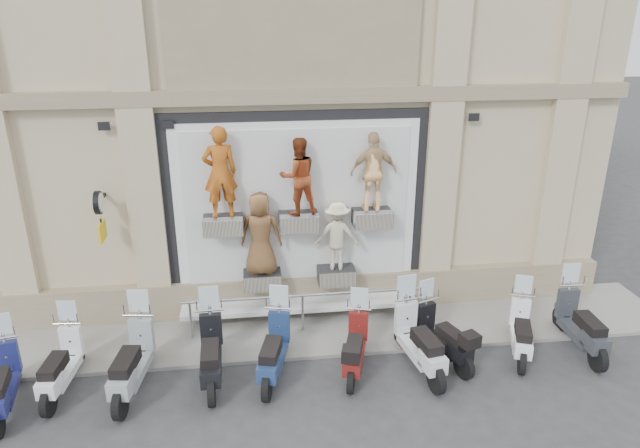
{
  "coord_description": "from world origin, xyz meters",
  "views": [
    {
      "loc": [
        -0.99,
        -8.44,
        6.5
      ],
      "look_at": [
        0.35,
        1.9,
        2.51
      ],
      "focal_mm": 32.0,
      "sensor_mm": 36.0,
      "label": 1
    }
  ],
  "objects_px": {
    "clock_sign_bracket": "(99,210)",
    "scooter_j": "(583,314)",
    "scooter_c": "(131,350)",
    "scooter_e": "(274,339)",
    "scooter_h": "(443,327)",
    "guard_rail": "(303,314)",
    "scooter_f": "(355,337)",
    "scooter_a": "(0,371)",
    "scooter_g": "(420,331)",
    "scooter_i": "(522,322)",
    "scooter_b": "(59,355)",
    "scooter_d": "(210,342)"
  },
  "relations": [
    {
      "from": "scooter_d",
      "to": "scooter_c",
      "type": "bearing_deg",
      "value": -176.31
    },
    {
      "from": "scooter_f",
      "to": "scooter_a",
      "type": "bearing_deg",
      "value": -160.24
    },
    {
      "from": "scooter_e",
      "to": "scooter_g",
      "type": "xyz_separation_m",
      "value": [
        2.72,
        -0.13,
        0.05
      ]
    },
    {
      "from": "scooter_f",
      "to": "scooter_e",
      "type": "bearing_deg",
      "value": -164.57
    },
    {
      "from": "scooter_b",
      "to": "scooter_d",
      "type": "xyz_separation_m",
      "value": [
        2.63,
        -0.03,
        0.06
      ]
    },
    {
      "from": "scooter_c",
      "to": "scooter_e",
      "type": "distance_m",
      "value": 2.52
    },
    {
      "from": "scooter_g",
      "to": "scooter_e",
      "type": "bearing_deg",
      "value": 168.37
    },
    {
      "from": "scooter_e",
      "to": "scooter_f",
      "type": "bearing_deg",
      "value": 12.39
    },
    {
      "from": "scooter_e",
      "to": "scooter_h",
      "type": "distance_m",
      "value": 3.27
    },
    {
      "from": "scooter_f",
      "to": "scooter_g",
      "type": "relative_size",
      "value": 0.88
    },
    {
      "from": "scooter_b",
      "to": "scooter_j",
      "type": "distance_m",
      "value": 9.9
    },
    {
      "from": "clock_sign_bracket",
      "to": "scooter_j",
      "type": "relative_size",
      "value": 0.51
    },
    {
      "from": "guard_rail",
      "to": "scooter_h",
      "type": "height_order",
      "value": "scooter_h"
    },
    {
      "from": "scooter_e",
      "to": "scooter_f",
      "type": "height_order",
      "value": "scooter_e"
    },
    {
      "from": "scooter_g",
      "to": "scooter_h",
      "type": "xyz_separation_m",
      "value": [
        0.54,
        0.23,
        -0.09
      ]
    },
    {
      "from": "scooter_c",
      "to": "scooter_d",
      "type": "relative_size",
      "value": 1.04
    },
    {
      "from": "scooter_e",
      "to": "scooter_i",
      "type": "distance_m",
      "value": 4.86
    },
    {
      "from": "scooter_j",
      "to": "scooter_c",
      "type": "bearing_deg",
      "value": -176.42
    },
    {
      "from": "scooter_b",
      "to": "scooter_i",
      "type": "distance_m",
      "value": 8.65
    },
    {
      "from": "scooter_d",
      "to": "scooter_f",
      "type": "relative_size",
      "value": 1.1
    },
    {
      "from": "scooter_b",
      "to": "scooter_g",
      "type": "bearing_deg",
      "value": 3.75
    },
    {
      "from": "clock_sign_bracket",
      "to": "scooter_j",
      "type": "xyz_separation_m",
      "value": [
        9.34,
        -1.78,
        -2.0
      ]
    },
    {
      "from": "scooter_c",
      "to": "scooter_f",
      "type": "xyz_separation_m",
      "value": [
        4.04,
        0.06,
        -0.11
      ]
    },
    {
      "from": "scooter_g",
      "to": "scooter_i",
      "type": "xyz_separation_m",
      "value": [
        2.14,
        0.21,
        -0.1
      ]
    },
    {
      "from": "scooter_c",
      "to": "scooter_d",
      "type": "bearing_deg",
      "value": 13.12
    },
    {
      "from": "scooter_b",
      "to": "scooter_a",
      "type": "bearing_deg",
      "value": -148.28
    },
    {
      "from": "guard_rail",
      "to": "scooter_i",
      "type": "bearing_deg",
      "value": -17.55
    },
    {
      "from": "clock_sign_bracket",
      "to": "scooter_b",
      "type": "distance_m",
      "value": 2.8
    },
    {
      "from": "scooter_j",
      "to": "scooter_h",
      "type": "bearing_deg",
      "value": -177.89
    },
    {
      "from": "scooter_a",
      "to": "scooter_h",
      "type": "relative_size",
      "value": 1.03
    },
    {
      "from": "scooter_c",
      "to": "scooter_j",
      "type": "bearing_deg",
      "value": 9.17
    },
    {
      "from": "scooter_b",
      "to": "scooter_e",
      "type": "distance_m",
      "value": 3.78
    },
    {
      "from": "guard_rail",
      "to": "scooter_a",
      "type": "distance_m",
      "value": 5.59
    },
    {
      "from": "guard_rail",
      "to": "scooter_e",
      "type": "xyz_separation_m",
      "value": [
        -0.67,
        -1.41,
        0.32
      ]
    },
    {
      "from": "scooter_f",
      "to": "scooter_i",
      "type": "relative_size",
      "value": 1.0
    },
    {
      "from": "clock_sign_bracket",
      "to": "scooter_j",
      "type": "distance_m",
      "value": 9.72
    },
    {
      "from": "scooter_a",
      "to": "scooter_d",
      "type": "height_order",
      "value": "scooter_d"
    },
    {
      "from": "guard_rail",
      "to": "scooter_d",
      "type": "height_order",
      "value": "scooter_d"
    },
    {
      "from": "scooter_f",
      "to": "scooter_b",
      "type": "bearing_deg",
      "value": -164.22
    },
    {
      "from": "scooter_h",
      "to": "scooter_e",
      "type": "bearing_deg",
      "value": 162.36
    },
    {
      "from": "guard_rail",
      "to": "scooter_c",
      "type": "bearing_deg",
      "value": -154.7
    },
    {
      "from": "scooter_b",
      "to": "scooter_d",
      "type": "height_order",
      "value": "scooter_d"
    },
    {
      "from": "scooter_d",
      "to": "scooter_i",
      "type": "distance_m",
      "value": 6.01
    },
    {
      "from": "clock_sign_bracket",
      "to": "guard_rail",
      "type": "bearing_deg",
      "value": -6.84
    },
    {
      "from": "clock_sign_bracket",
      "to": "scooter_f",
      "type": "bearing_deg",
      "value": -21.96
    },
    {
      "from": "clock_sign_bracket",
      "to": "scooter_i",
      "type": "bearing_deg",
      "value": -12.5
    },
    {
      "from": "scooter_i",
      "to": "scooter_g",
      "type": "bearing_deg",
      "value": -152.87
    },
    {
      "from": "clock_sign_bracket",
      "to": "scooter_e",
      "type": "height_order",
      "value": "clock_sign_bracket"
    },
    {
      "from": "scooter_e",
      "to": "scooter_g",
      "type": "distance_m",
      "value": 2.73
    },
    {
      "from": "scooter_f",
      "to": "scooter_h",
      "type": "distance_m",
      "value": 1.75
    }
  ]
}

